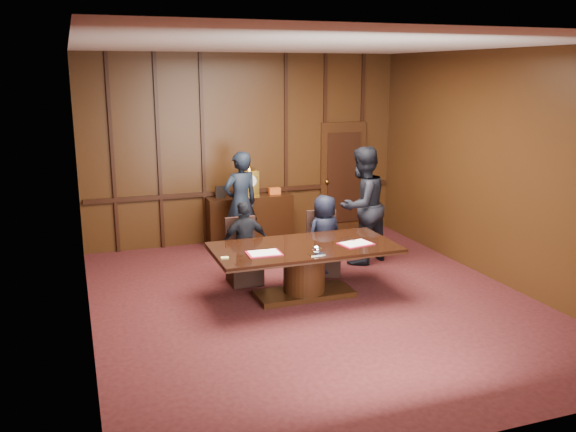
% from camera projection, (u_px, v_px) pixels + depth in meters
% --- Properties ---
extents(room, '(7.00, 7.04, 3.50)m').
position_uv_depth(room, '(316.00, 180.00, 8.33)').
color(room, black).
rests_on(room, ground).
extents(sideboard, '(1.60, 0.45, 1.54)m').
position_uv_depth(sideboard, '(250.00, 218.00, 11.46)').
color(sideboard, black).
rests_on(sideboard, ground).
extents(conference_table, '(2.62, 1.32, 0.76)m').
position_uv_depth(conference_table, '(304.00, 262.00, 8.69)').
color(conference_table, black).
rests_on(conference_table, ground).
extents(folder_left, '(0.47, 0.34, 0.02)m').
position_uv_depth(folder_left, '(264.00, 253.00, 8.25)').
color(folder_left, '#AA0F2B').
rests_on(folder_left, conference_table).
extents(folder_right, '(0.52, 0.41, 0.02)m').
position_uv_depth(folder_right, '(356.00, 244.00, 8.71)').
color(folder_right, '#AA0F2B').
rests_on(folder_right, conference_table).
extents(inkstand, '(0.20, 0.14, 0.12)m').
position_uv_depth(inkstand, '(316.00, 251.00, 8.21)').
color(inkstand, white).
rests_on(inkstand, conference_table).
extents(notepad, '(0.11, 0.08, 0.01)m').
position_uv_depth(notepad, '(225.00, 258.00, 8.05)').
color(notepad, '#E1D66E').
rests_on(notepad, conference_table).
extents(chair_left, '(0.49, 0.49, 0.99)m').
position_uv_depth(chair_left, '(244.00, 264.00, 9.33)').
color(chair_left, black).
rests_on(chair_left, ground).
extents(chair_right, '(0.57, 0.57, 0.99)m').
position_uv_depth(chair_right, '(323.00, 255.00, 9.76)').
color(chair_right, black).
rests_on(chair_right, ground).
extents(signatory_left, '(0.77, 0.37, 1.28)m').
position_uv_depth(signatory_left, '(245.00, 243.00, 9.18)').
color(signatory_left, black).
rests_on(signatory_left, ground).
extents(signatory_right, '(0.71, 0.54, 1.29)m').
position_uv_depth(signatory_right, '(324.00, 235.00, 9.60)').
color(signatory_right, black).
rests_on(signatory_right, ground).
extents(witness_left, '(0.76, 0.60, 1.83)m').
position_uv_depth(witness_left, '(241.00, 203.00, 10.66)').
color(witness_left, black).
rests_on(witness_left, ground).
extents(witness_right, '(1.18, 1.08, 1.97)m').
position_uv_depth(witness_right, '(362.00, 206.00, 10.16)').
color(witness_right, black).
rests_on(witness_right, ground).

